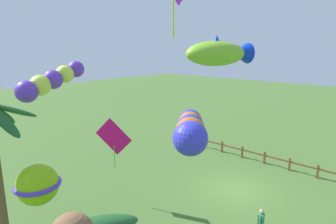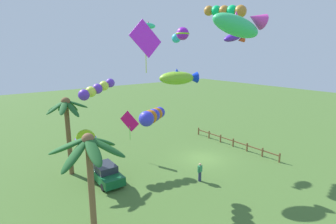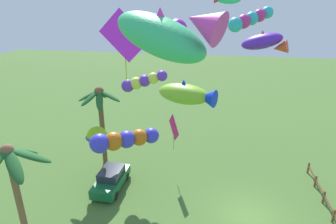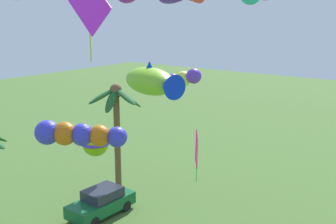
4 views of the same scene
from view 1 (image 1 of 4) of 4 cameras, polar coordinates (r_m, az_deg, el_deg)
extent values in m
plane|color=#476B2D|center=(18.99, 13.37, -14.92)|extent=(120.00, 120.00, 0.00)
ellipsoid|color=#1E5623|center=(5.95, -11.74, -20.87)|extent=(1.40, 2.27, 1.30)
ellipsoid|color=#1E5623|center=(12.58, -30.13, -1.49)|extent=(1.72, 1.11, 1.41)
ellipsoid|color=#1E5623|center=(13.25, -28.57, 0.32)|extent=(0.79, 1.92, 0.99)
ellipsoid|color=#1E5623|center=(13.75, -30.40, -0.36)|extent=(1.45, 1.65, 1.37)
cube|color=brown|center=(22.26, 27.78, -10.52)|extent=(0.12, 0.12, 0.95)
cube|color=brown|center=(22.70, 23.15, -9.61)|extent=(0.12, 0.12, 0.95)
cube|color=brown|center=(23.29, 18.75, -8.68)|extent=(0.12, 0.12, 0.95)
cube|color=brown|center=(24.01, 14.61, -7.76)|extent=(0.12, 0.12, 0.95)
cube|color=brown|center=(24.86, 10.74, -6.86)|extent=(0.12, 0.12, 0.95)
cube|color=brown|center=(25.81, 7.16, -5.99)|extent=(0.12, 0.12, 0.95)
cube|color=brown|center=(23.22, 18.78, -8.24)|extent=(11.37, 0.09, 0.11)
cube|color=#338956|center=(14.42, 18.13, -19.70)|extent=(0.30, 0.42, 0.54)
sphere|color=tan|center=(14.22, 18.24, -18.41)|extent=(0.21, 0.21, 0.21)
cylinder|color=#338956|center=(14.64, 18.33, -19.41)|extent=(0.09, 0.09, 0.52)
cylinder|color=#338956|center=(14.25, 17.90, -20.33)|extent=(0.09, 0.09, 0.52)
sphere|color=#82BF0D|center=(11.82, -24.61, -13.08)|extent=(1.51, 1.51, 1.51)
torus|color=#4F30CA|center=(11.82, -24.61, -13.08)|extent=(2.12, 2.12, 0.22)
cylinder|color=#BFD72F|center=(10.16, 1.04, 19.59)|extent=(0.06, 0.06, 1.76)
sphere|color=#3636D7|center=(8.56, 4.48, -5.28)|extent=(1.08, 1.08, 1.08)
sphere|color=#C76311|center=(9.29, 4.49, -4.17)|extent=(1.03, 1.03, 1.03)
sphere|color=#3636D7|center=(10.03, 4.50, -3.22)|extent=(0.99, 0.99, 0.99)
sphere|color=#C76311|center=(10.77, 4.51, -2.40)|extent=(0.95, 0.95, 0.95)
sphere|color=#3636D7|center=(11.51, 4.51, -1.69)|extent=(0.90, 0.90, 0.90)
cube|color=#E00F74|center=(16.29, -10.83, -4.86)|extent=(1.89, 1.08, 2.15)
cylinder|color=green|center=(16.70, -10.65, -8.87)|extent=(0.05, 0.05, 1.40)
sphere|color=#5F32C3|center=(14.74, -26.44, 3.68)|extent=(1.04, 1.04, 1.04)
sphere|color=#CEEA45|center=(15.05, -24.19, 4.89)|extent=(1.00, 1.00, 1.00)
sphere|color=#5F32C3|center=(15.38, -22.02, 6.04)|extent=(0.96, 0.96, 0.96)
sphere|color=#CEEA45|center=(15.74, -19.94, 7.14)|extent=(0.92, 0.92, 0.92)
sphere|color=#5F32C3|center=(16.13, -17.95, 8.18)|extent=(0.88, 0.88, 0.88)
ellipsoid|color=#7EC128|center=(12.68, 9.59, 11.45)|extent=(2.40, 3.27, 1.08)
cone|color=#0C2FD6|center=(13.53, 14.14, 11.33)|extent=(1.20, 1.20, 0.94)
cone|color=#0C2FD6|center=(12.69, 9.68, 13.62)|extent=(0.75, 0.75, 0.60)
camera|label=2|loc=(10.38, 149.10, -0.85)|focal=28.06mm
camera|label=3|loc=(15.25, 77.82, 19.91)|focal=30.42mm
camera|label=4|loc=(21.74, 58.56, 12.89)|focal=43.92mm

